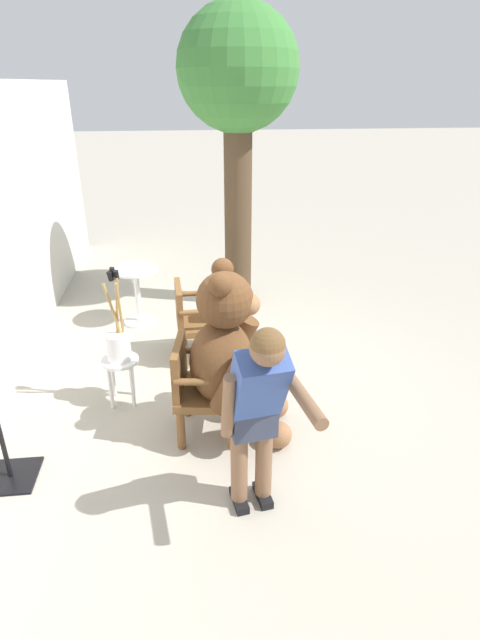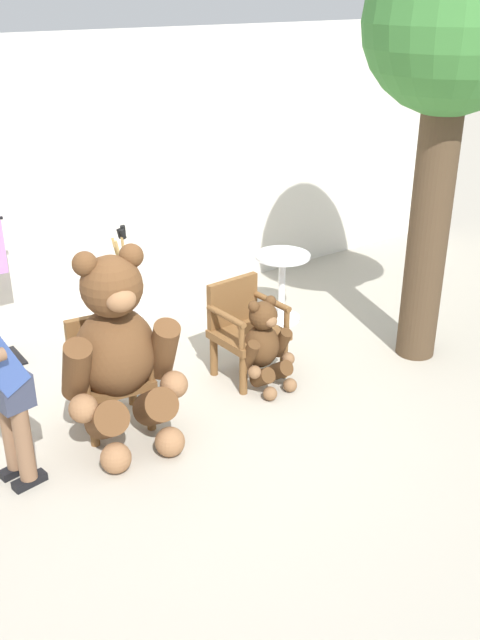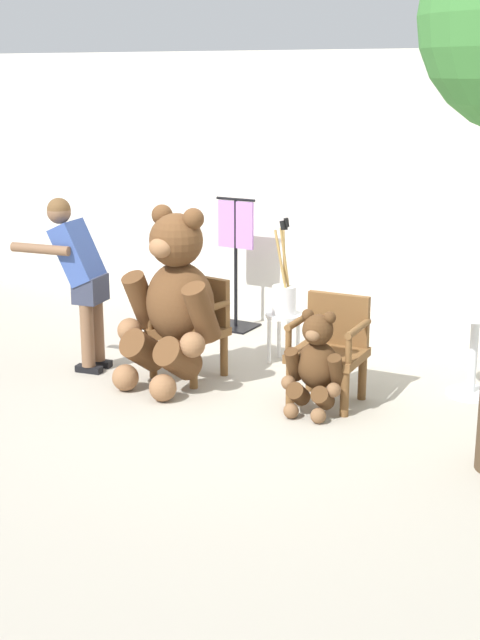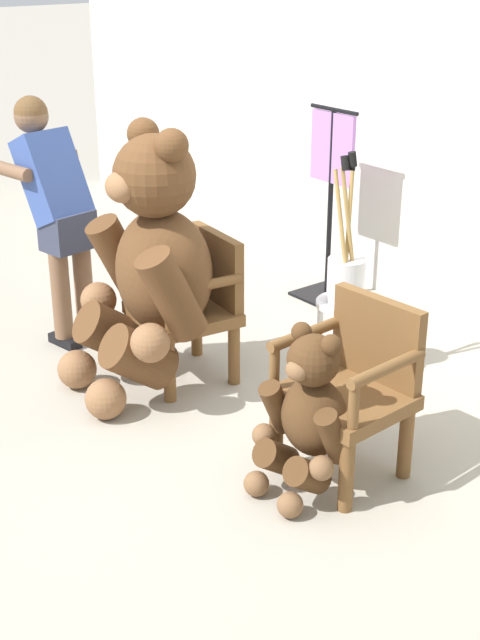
# 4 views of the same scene
# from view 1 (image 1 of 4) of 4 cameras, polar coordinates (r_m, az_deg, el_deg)

# --- Properties ---
(ground_plane) EXTENTS (60.00, 60.00, 0.00)m
(ground_plane) POSITION_cam_1_polar(r_m,az_deg,el_deg) (5.06, 0.46, -7.60)
(ground_plane) COLOR #A8A091
(wooden_chair_left) EXTENTS (0.62, 0.59, 0.86)m
(wooden_chair_left) POSITION_cam_1_polar(r_m,az_deg,el_deg) (4.24, -4.57, -7.51)
(wooden_chair_left) COLOR brown
(wooden_chair_left) RESTS_ON ground
(wooden_chair_right) EXTENTS (0.59, 0.55, 0.86)m
(wooden_chair_right) POSITION_cam_1_polar(r_m,az_deg,el_deg) (5.39, -5.09, 0.08)
(wooden_chair_right) COLOR brown
(wooden_chair_right) RESTS_ON ground
(teddy_bear_large) EXTENTS (0.93, 0.91, 1.52)m
(teddy_bear_large) POSITION_cam_1_polar(r_m,az_deg,el_deg) (4.09, -1.01, -4.11)
(teddy_bear_large) COLOR brown
(teddy_bear_large) RESTS_ON ground
(teddy_bear_small) EXTENTS (0.49, 0.47, 0.82)m
(teddy_bear_small) POSITION_cam_1_polar(r_m,az_deg,el_deg) (5.43, -2.06, -0.33)
(teddy_bear_small) COLOR #4C3019
(teddy_bear_small) RESTS_ON ground
(person_visitor) EXTENTS (0.75, 0.56, 1.54)m
(person_visitor) POSITION_cam_1_polar(r_m,az_deg,el_deg) (3.21, 1.99, -9.72)
(person_visitor) COLOR black
(person_visitor) RESTS_ON ground
(white_stool) EXTENTS (0.34, 0.34, 0.46)m
(white_stool) POSITION_cam_1_polar(r_m,az_deg,el_deg) (4.79, -13.43, -5.47)
(white_stool) COLOR white
(white_stool) RESTS_ON ground
(brush_bucket) EXTENTS (0.22, 0.22, 0.89)m
(brush_bucket) POSITION_cam_1_polar(r_m,az_deg,el_deg) (4.66, -13.75, -2.47)
(brush_bucket) COLOR white
(brush_bucket) RESTS_ON white_stool
(round_side_table) EXTENTS (0.56, 0.56, 0.72)m
(round_side_table) POSITION_cam_1_polar(r_m,az_deg,el_deg) (6.32, -11.67, 3.44)
(round_side_table) COLOR silver
(round_side_table) RESTS_ON ground
(patio_tree) EXTENTS (1.50, 1.43, 3.63)m
(patio_tree) POSITION_cam_1_polar(r_m,az_deg,el_deg) (6.52, 0.02, 25.41)
(patio_tree) COLOR #473523
(patio_tree) RESTS_ON ground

